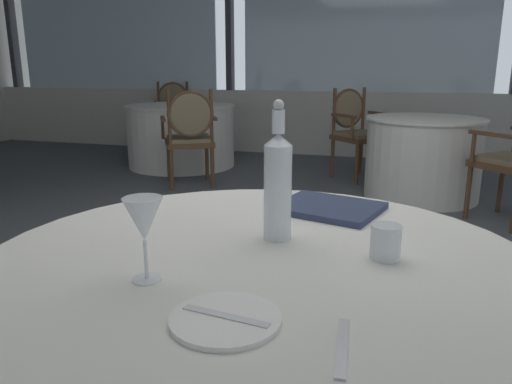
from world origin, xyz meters
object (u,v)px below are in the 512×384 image
at_px(water_bottle, 278,184).
at_px(dining_chair_3_0, 174,111).
at_px(wine_glass, 144,221).
at_px(menu_book, 328,208).
at_px(water_tumbler, 385,242).
at_px(dining_chair_0_1, 355,126).
at_px(side_plate, 226,319).
at_px(dining_chair_3_1, 190,131).

bearing_deg(water_bottle, dining_chair_3_0, 118.43).
distance_m(wine_glass, menu_book, 0.71).
relative_size(water_bottle, menu_book, 1.19).
xyz_separation_m(water_tumbler, dining_chair_0_1, (-0.45, 4.16, -0.21)).
relative_size(side_plate, dining_chair_3_1, 0.21).
relative_size(water_bottle, water_tumbler, 4.43).
distance_m(water_bottle, wine_glass, 0.40).
distance_m(wine_glass, dining_chair_0_1, 4.45).
height_order(wine_glass, dining_chair_0_1, dining_chair_0_1).
height_order(side_plate, menu_book, menu_book).
relative_size(menu_book, dining_chair_0_1, 0.33).
bearing_deg(dining_chair_0_1, wine_glass, -45.99).
bearing_deg(dining_chair_0_1, side_plate, -43.16).
bearing_deg(dining_chair_3_0, water_bottle, -1.26).
distance_m(side_plate, water_tumbler, 0.48).
bearing_deg(dining_chair_3_1, water_bottle, 177.99).
xyz_separation_m(water_bottle, water_tumbler, (0.28, -0.06, -0.11)).
relative_size(menu_book, dining_chair_3_1, 0.32).
relative_size(side_plate, menu_book, 0.66).
relative_size(wine_glass, menu_book, 0.59).
relative_size(dining_chair_0_1, dining_chair_3_1, 0.99).
height_order(side_plate, dining_chair_3_0, dining_chair_3_0).
distance_m(side_plate, menu_book, 0.76).
bearing_deg(dining_chair_3_0, dining_chair_3_1, 0.00).
xyz_separation_m(side_plate, dining_chair_3_0, (-2.78, 5.56, -0.17)).
height_order(dining_chair_0_1, dining_chair_3_0, dining_chair_3_0).
relative_size(water_bottle, dining_chair_3_1, 0.38).
distance_m(side_plate, dining_chair_3_0, 6.21).
distance_m(water_tumbler, menu_book, 0.41).
bearing_deg(dining_chair_3_0, side_plate, -3.12).
bearing_deg(water_bottle, dining_chair_3_1, 117.68).
bearing_deg(dining_chair_3_0, menu_book, 1.05).
distance_m(side_plate, dining_chair_0_1, 4.56).
height_order(wine_glass, menu_book, wine_glass).
xyz_separation_m(water_bottle, dining_chair_3_1, (-1.69, 3.22, -0.32)).
bearing_deg(dining_chair_3_1, menu_book, -178.29).
bearing_deg(side_plate, dining_chair_0_1, 92.32).
relative_size(dining_chair_3_0, dining_chair_3_1, 1.00).
xyz_separation_m(side_plate, dining_chair_0_1, (-0.18, 4.55, -0.18)).
relative_size(water_bottle, wine_glass, 2.00).
distance_m(water_tumbler, dining_chair_0_1, 4.19).
height_order(wine_glass, water_tumbler, wine_glass).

